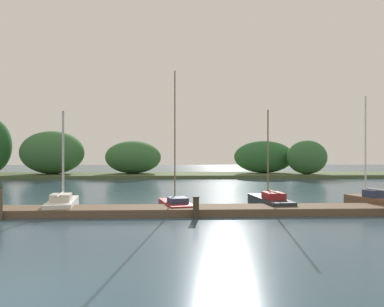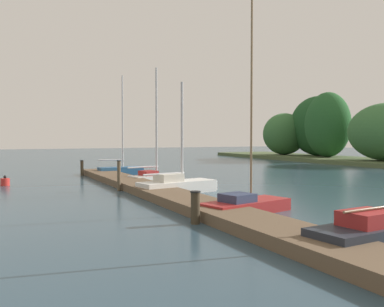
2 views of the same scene
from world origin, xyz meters
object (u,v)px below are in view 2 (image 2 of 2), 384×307
Objects in this scene: sailboat_4 at (384,231)px; channel_buoy_0 at (5,182)px; mooring_piling_2 at (195,207)px; sailboat_0 at (122,169)px; mooring_piling_1 at (119,175)px; sailboat_3 at (248,204)px; sailboat_2 at (179,185)px; mooring_piling_0 at (82,168)px; sailboat_1 at (155,175)px.

sailboat_4 is 19.18m from channel_buoy_0.
channel_buoy_0 is (-13.32, -4.83, -0.29)m from mooring_piling_2.
sailboat_0 is at bearing 85.57° from sailboat_4.
sailboat_0 is 8.52m from mooring_piling_1.
sailboat_3 is 5.00× the size of mooring_piling_1.
sailboat_2 is 7.17m from mooring_piling_2.
sailboat_0 is 4.61× the size of mooring_piling_1.
channel_buoy_0 is at bearing 106.80° from sailboat_3.
channel_buoy_0 is at bearing -157.25° from sailboat_0.
sailboat_1 is at bearing 28.61° from mooring_piling_0.
sailboat_1 is at bearing -87.60° from sailboat_0.
sailboat_4 is (15.85, 0.02, -0.04)m from sailboat_1.
sailboat_0 is 1.26× the size of sailboat_4.
mooring_piling_1 is at bearing -147.60° from sailboat_1.
mooring_piling_2 is 1.78× the size of channel_buoy_0.
channel_buoy_0 is (-17.48, -7.87, -0.13)m from sailboat_4.
sailboat_2 is (4.92, -0.62, -0.00)m from sailboat_1.
sailboat_0 is 8.18m from channel_buoy_0.
mooring_piling_1 reaches higher than channel_buoy_0.
sailboat_3 reaches higher than sailboat_1.
sailboat_0 is at bearing 171.39° from mooring_piling_2.
mooring_piling_2 is at bearing -0.60° from mooring_piling_1.
sailboat_3 is 14.35m from channel_buoy_0.
mooring_piling_0 is (-5.59, -3.05, 0.15)m from sailboat_1.
sailboat_0 is 1.31× the size of sailboat_2.
channel_buoy_0 is (-6.56, -7.23, -0.17)m from sailboat_2.
sailboat_3 is 6.96× the size of mooring_piling_0.
sailboat_1 is 11.80× the size of channel_buoy_0.
sailboat_3 is 16.51m from mooring_piling_0.
sailboat_3 reaches higher than mooring_piling_0.
sailboat_1 is 10.74m from sailboat_3.
sailboat_1 is at bearing 73.29° from sailboat_3.
mooring_piling_0 is at bearing -179.21° from mooring_piling_1.
mooring_piling_1 is at bearing 93.29° from sailboat_3.
mooring_piling_0 is 6.22m from channel_buoy_0.
sailboat_2 is at bearing 47.76° from channel_buoy_0.
sailboat_2 is at bearing -110.28° from sailboat_1.
sailboat_1 is at bearing 72.12° from sailboat_2.
sailboat_1 is 4.96m from sailboat_2.
channel_buoy_0 is (-1.64, -7.85, -0.17)m from sailboat_1.
sailboat_1 is at bearing 135.47° from mooring_piling_1.
sailboat_0 is 15.90m from sailboat_3.
sailboat_0 reaches higher than channel_buoy_0.
sailboat_2 reaches higher than mooring_piling_1.
channel_buoy_0 is (3.53, -7.38, -0.18)m from sailboat_0.
sailboat_2 is 3.04m from mooring_piling_1.
sailboat_1 reaches higher than mooring_piling_0.
sailboat_3 is at bearing 111.10° from mooring_piling_2.
sailboat_4 is 5.17m from mooring_piling_2.
sailboat_4 reaches higher than mooring_piling_2.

